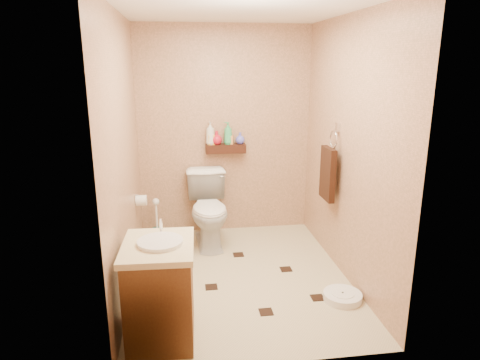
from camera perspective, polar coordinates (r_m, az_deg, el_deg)
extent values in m
plane|color=beige|center=(4.19, -0.03, -12.76)|extent=(2.50, 2.50, 0.00)
cube|color=tan|center=(5.00, -2.04, 6.42)|extent=(2.00, 0.04, 2.40)
cube|color=tan|center=(2.58, 3.83, -2.09)|extent=(2.00, 0.04, 2.40)
cube|color=tan|center=(3.77, -15.27, 2.97)|extent=(0.04, 2.50, 2.40)
cube|color=tan|center=(4.04, 14.20, 3.82)|extent=(0.04, 2.50, 2.40)
cube|color=white|center=(3.72, -0.03, 21.93)|extent=(2.00, 2.50, 0.02)
cube|color=#32160D|center=(4.95, -1.92, 4.22)|extent=(0.46, 0.14, 0.10)
cube|color=black|center=(4.02, -3.84, -14.04)|extent=(0.11, 0.11, 0.01)
cube|color=black|center=(4.34, 6.14, -11.74)|extent=(0.11, 0.11, 0.01)
cube|color=black|center=(3.67, 3.48, -17.15)|extent=(0.11, 0.11, 0.01)
cube|color=black|center=(4.67, -7.76, -9.77)|extent=(0.11, 0.11, 0.01)
cube|color=black|center=(3.91, 10.29, -15.18)|extent=(0.11, 0.11, 0.01)
cube|color=black|center=(4.62, -0.22, -9.92)|extent=(0.11, 0.11, 0.01)
imported|color=white|center=(4.77, -4.13, -3.94)|extent=(0.48, 0.81, 0.80)
cube|color=brown|center=(3.27, -10.56, -14.68)|extent=(0.49, 0.59, 0.70)
cube|color=beige|center=(3.11, -10.89, -8.74)|extent=(0.52, 0.63, 0.04)
cylinder|color=silver|center=(3.09, -10.58, -8.27)|extent=(0.32, 0.32, 0.04)
cylinder|color=silver|center=(3.25, -10.50, -5.96)|extent=(0.03, 0.03, 0.11)
cylinder|color=white|center=(3.92, 13.51, -14.85)|extent=(0.34, 0.34, 0.06)
cylinder|color=white|center=(3.90, 13.54, -14.43)|extent=(0.20, 0.20, 0.01)
cylinder|color=#175E57|center=(5.11, -10.94, -6.94)|extent=(0.11, 0.11, 0.12)
cylinder|color=white|center=(5.03, -11.07, -4.61)|extent=(0.02, 0.02, 0.34)
sphere|color=white|center=(4.98, -11.16, -2.86)|extent=(0.08, 0.08, 0.08)
cube|color=silver|center=(4.23, 12.91, 6.89)|extent=(0.03, 0.06, 0.08)
torus|color=silver|center=(4.24, 12.37, 5.29)|extent=(0.02, 0.19, 0.19)
cube|color=black|center=(4.29, 11.61, 0.82)|extent=(0.06, 0.30, 0.52)
cylinder|color=white|center=(4.54, -13.03, -2.66)|extent=(0.11, 0.11, 0.11)
cylinder|color=silver|center=(4.53, -13.58, -1.96)|extent=(0.04, 0.02, 0.02)
imported|color=silver|center=(4.90, -3.99, 6.23)|extent=(0.12, 0.12, 0.26)
imported|color=yellow|center=(4.91, -3.90, 5.70)|extent=(0.09, 0.09, 0.17)
imported|color=red|center=(4.92, -3.13, 5.67)|extent=(0.17, 0.17, 0.16)
imported|color=#39AB68|center=(4.92, -1.61, 6.26)|extent=(0.13, 0.13, 0.26)
imported|color=#E9974D|center=(4.93, -1.28, 5.66)|extent=(0.09, 0.09, 0.15)
imported|color=#5356D1|center=(4.95, 0.02, 5.61)|extent=(0.14, 0.14, 0.13)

